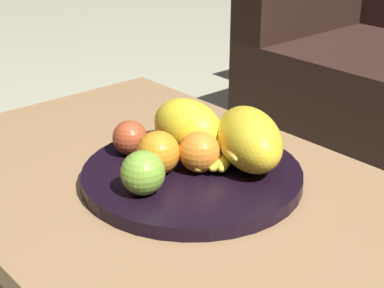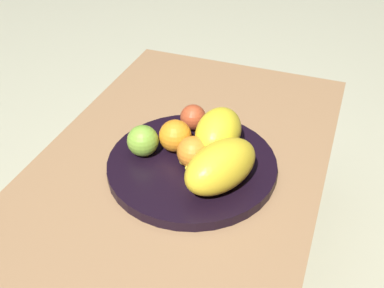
{
  "view_description": "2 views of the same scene",
  "coord_description": "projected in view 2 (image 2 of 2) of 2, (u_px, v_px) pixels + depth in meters",
  "views": [
    {
      "loc": [
        0.74,
        -0.6,
        0.92
      ],
      "look_at": [
        0.01,
        0.04,
        0.49
      ],
      "focal_mm": 56.08,
      "sensor_mm": 36.0,
      "label": 1
    },
    {
      "loc": [
        0.8,
        0.33,
        1.12
      ],
      "look_at": [
        0.01,
        0.04,
        0.49
      ],
      "focal_mm": 43.36,
      "sensor_mm": 36.0,
      "label": 2
    }
  ],
  "objects": [
    {
      "name": "fruit_bowl",
      "position": [
        192.0,
        165.0,
        1.09
      ],
      "size": [
        0.4,
        0.4,
        0.03
      ],
      "primitive_type": "cylinder",
      "color": "black",
      "rests_on": "coffee_table"
    },
    {
      "name": "ground_plane",
      "position": [
        181.0,
        271.0,
        1.36
      ],
      "size": [
        8.0,
        8.0,
        0.0
      ],
      "primitive_type": "plane",
      "color": "#ABAA8B"
    },
    {
      "name": "orange_left",
      "position": [
        175.0,
        136.0,
        1.1
      ],
      "size": [
        0.08,
        0.08,
        0.08
      ],
      "primitive_type": "sphere",
      "color": "orange",
      "rests_on": "fruit_bowl"
    },
    {
      "name": "apple_left",
      "position": [
        193.0,
        117.0,
        1.17
      ],
      "size": [
        0.07,
        0.07,
        0.07
      ],
      "primitive_type": "sphere",
      "color": "#B14625",
      "rests_on": "fruit_bowl"
    },
    {
      "name": "coffee_table",
      "position": [
        179.0,
        177.0,
        1.14
      ],
      "size": [
        1.09,
        0.68,
        0.41
      ],
      "color": "#97704A",
      "rests_on": "ground_plane"
    },
    {
      "name": "melon_large_front",
      "position": [
        218.0,
        132.0,
        1.09
      ],
      "size": [
        0.15,
        0.1,
        0.1
      ],
      "primitive_type": "ellipsoid",
      "rotation": [
        0.0,
        0.0,
        0.0
      ],
      "color": "yellow",
      "rests_on": "fruit_bowl"
    },
    {
      "name": "orange_front",
      "position": [
        193.0,
        152.0,
        1.05
      ],
      "size": [
        0.07,
        0.07,
        0.07
      ],
      "primitive_type": "sphere",
      "color": "orange",
      "rests_on": "fruit_bowl"
    },
    {
      "name": "banana_bunch",
      "position": [
        216.0,
        162.0,
        1.04
      ],
      "size": [
        0.17,
        0.17,
        0.06
      ],
      "color": "yellow",
      "rests_on": "fruit_bowl"
    },
    {
      "name": "melon_smaller_beside",
      "position": [
        221.0,
        166.0,
        0.99
      ],
      "size": [
        0.21,
        0.18,
        0.11
      ],
      "primitive_type": "ellipsoid",
      "rotation": [
        0.0,
        0.0,
        -0.48
      ],
      "color": "yellow",
      "rests_on": "fruit_bowl"
    },
    {
      "name": "apple_front",
      "position": [
        143.0,
        141.0,
        1.09
      ],
      "size": [
        0.07,
        0.07,
        0.07
      ],
      "primitive_type": "sphere",
      "color": "#7BAD37",
      "rests_on": "fruit_bowl"
    }
  ]
}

